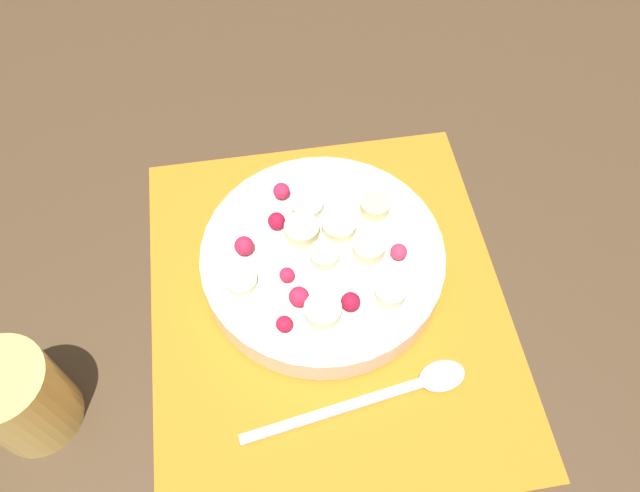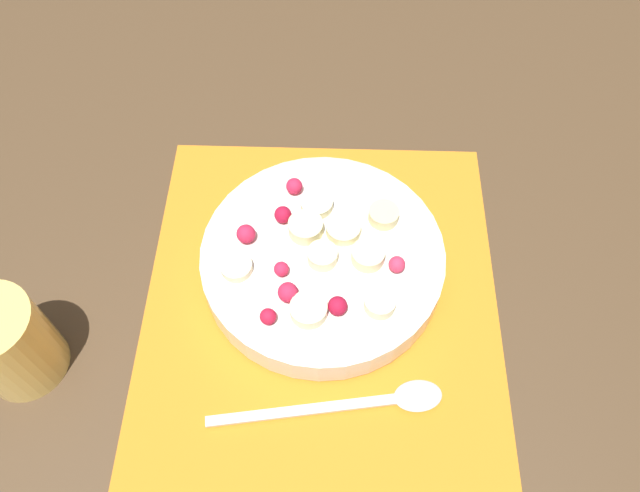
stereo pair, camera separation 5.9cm
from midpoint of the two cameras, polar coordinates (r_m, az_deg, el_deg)
name	(u,v)px [view 2 (the right image)]	position (r m, az deg, el deg)	size (l,w,h in m)	color
ground_plane	(321,305)	(0.61, 2.89, -5.61)	(3.00, 3.00, 0.00)	#4C3823
placemat	(321,303)	(0.61, 2.90, -5.48)	(0.39, 0.34, 0.01)	orange
fruit_bowl	(320,258)	(0.60, 2.78, -1.29)	(0.24, 0.24, 0.05)	silver
spoon	(374,401)	(0.57, 8.03, -14.14)	(0.05, 0.21, 0.01)	silver
drinking_glass	(8,343)	(0.59, -24.14, -8.37)	(0.07, 0.07, 0.09)	#F4CC66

